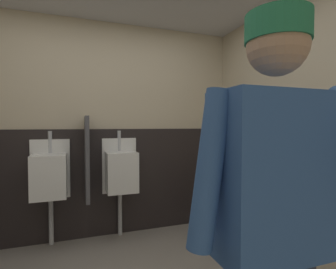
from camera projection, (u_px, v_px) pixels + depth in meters
name	position (u px, v px, depth m)	size (l,w,h in m)	color
wall_back	(100.00, 129.00, 3.09)	(3.88, 0.12, 2.51)	beige
wall_right	(335.00, 131.00, 2.08)	(0.12, 3.82, 2.51)	beige
wainscot_band_back	(101.00, 182.00, 3.04)	(3.28, 0.03, 1.26)	black
urinal_left	(50.00, 175.00, 2.72)	(0.40, 0.34, 1.24)	white
urinal_middle	(121.00, 171.00, 2.97)	(0.40, 0.34, 1.24)	white
privacy_divider_panel	(87.00, 158.00, 2.77)	(0.04, 0.40, 0.90)	#4C4C51
person	(277.00, 201.00, 0.98)	(0.69, 0.60, 1.71)	#2D3342
trash_bin	(239.00, 219.00, 2.67)	(0.36, 0.36, 0.66)	#38383D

